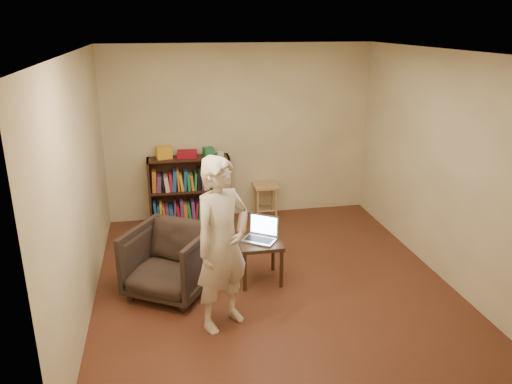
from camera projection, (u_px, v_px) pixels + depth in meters
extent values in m
plane|color=#4C2718|center=(272.00, 282.00, 5.83)|extent=(4.50, 4.50, 0.00)
plane|color=silver|center=(275.00, 52.00, 4.98)|extent=(4.50, 4.50, 0.00)
plane|color=beige|center=(240.00, 133.00, 7.50)|extent=(4.00, 0.00, 4.00)
plane|color=beige|center=(81.00, 187.00, 5.04)|extent=(0.00, 4.50, 4.50)
plane|color=beige|center=(442.00, 166.00, 5.77)|extent=(0.00, 4.50, 4.50)
cube|color=black|center=(150.00, 192.00, 7.35)|extent=(0.03, 0.30, 1.00)
cube|color=black|center=(228.00, 187.00, 7.56)|extent=(0.03, 0.30, 1.00)
cube|color=black|center=(189.00, 187.00, 7.58)|extent=(1.20, 0.02, 1.00)
cube|color=black|center=(191.00, 220.00, 7.61)|extent=(1.20, 0.30, 0.03)
cube|color=black|center=(190.00, 190.00, 7.45)|extent=(1.14, 0.30, 0.03)
cube|color=black|center=(188.00, 158.00, 7.30)|extent=(1.20, 0.30, 0.03)
cube|color=gold|center=(164.00, 152.00, 7.21)|extent=(0.24, 0.20, 0.18)
cube|color=maroon|center=(187.00, 154.00, 7.29)|extent=(0.30, 0.23, 0.09)
cube|color=#207844|center=(208.00, 152.00, 7.30)|extent=(0.17, 0.17, 0.14)
cube|color=beige|center=(220.00, 154.00, 7.34)|extent=(0.11, 0.11, 0.07)
cube|color=#A88651|center=(265.00, 186.00, 7.61)|extent=(0.36, 0.36, 0.04)
cylinder|color=#A88651|center=(258.00, 206.00, 7.54)|extent=(0.03, 0.03, 0.49)
cylinder|color=#A88651|center=(276.00, 204.00, 7.59)|extent=(0.03, 0.03, 0.49)
cylinder|color=#A88651|center=(254.00, 199.00, 7.80)|extent=(0.03, 0.03, 0.49)
cylinder|color=#A88651|center=(272.00, 198.00, 7.86)|extent=(0.03, 0.03, 0.49)
imported|color=#302420|center=(169.00, 261.00, 5.49)|extent=(1.14, 1.15, 0.77)
cube|color=black|center=(260.00, 243.00, 5.73)|extent=(0.49, 0.49, 0.04)
cylinder|color=black|center=(245.00, 272.00, 5.57)|extent=(0.04, 0.04, 0.45)
cylinder|color=black|center=(281.00, 269.00, 5.65)|extent=(0.04, 0.04, 0.45)
cylinder|color=black|center=(239.00, 256.00, 5.96)|extent=(0.04, 0.04, 0.45)
cylinder|color=black|center=(273.00, 253.00, 6.04)|extent=(0.04, 0.04, 0.45)
cube|color=#ACACB1|center=(259.00, 240.00, 5.72)|extent=(0.45, 0.42, 0.02)
cube|color=black|center=(259.00, 239.00, 5.72)|extent=(0.33, 0.29, 0.00)
cube|color=#ACACB1|center=(264.00, 225.00, 5.80)|extent=(0.31, 0.23, 0.26)
cube|color=#A5C6E7|center=(264.00, 225.00, 5.80)|extent=(0.27, 0.19, 0.21)
imported|color=beige|center=(222.00, 245.00, 4.75)|extent=(0.76, 0.70, 1.74)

